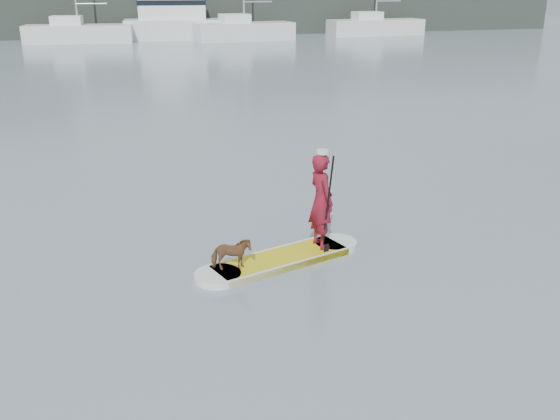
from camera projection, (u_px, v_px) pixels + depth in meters
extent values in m
plane|color=slate|center=(97.00, 337.00, 8.81)|extent=(140.00, 140.00, 0.00)
cube|color=gold|center=(280.00, 259.00, 11.11)|extent=(2.62, 1.52, 0.12)
cylinder|color=silver|center=(218.00, 276.00, 10.47)|extent=(0.80, 0.80, 0.12)
cylinder|color=silver|center=(336.00, 244.00, 11.75)|extent=(0.80, 0.80, 0.12)
cube|color=silver|center=(269.00, 252.00, 11.40)|extent=(2.40, 0.82, 0.12)
cube|color=silver|center=(292.00, 267.00, 10.82)|extent=(2.40, 0.82, 0.12)
imported|color=maroon|center=(321.00, 201.00, 11.24)|extent=(0.52, 0.70, 1.76)
cylinder|color=silver|center=(322.00, 152.00, 10.92)|extent=(0.22, 0.22, 0.07)
imported|color=brown|center=(231.00, 254.00, 10.49)|extent=(0.70, 0.38, 0.57)
cylinder|color=black|center=(328.00, 206.00, 10.98)|extent=(0.12, 0.29, 1.89)
cube|color=black|center=(326.00, 252.00, 11.29)|extent=(0.10, 0.05, 0.32)
cube|color=silver|center=(79.00, 34.00, 50.12)|extent=(8.63, 3.49, 1.40)
cube|color=white|center=(67.00, 20.00, 49.63)|extent=(2.53, 2.06, 0.70)
cylinder|color=#B7B7BC|center=(91.00, 4.00, 49.50)|extent=(2.40, 0.36, 0.10)
cube|color=silver|center=(244.00, 32.00, 52.03)|extent=(8.45, 3.54, 1.44)
cube|color=white|center=(235.00, 18.00, 51.37)|extent=(2.49, 2.11, 0.72)
cylinder|color=#B7B7BC|center=(258.00, 2.00, 51.64)|extent=(2.46, 0.37, 0.10)
cube|color=silver|center=(375.00, 27.00, 57.14)|extent=(8.85, 2.89, 1.39)
cube|color=white|center=(367.00, 16.00, 56.54)|extent=(2.51, 1.90, 0.70)
cylinder|color=#B7B7BC|center=(389.00, 1.00, 56.68)|extent=(2.39, 0.18, 0.10)
cube|color=silver|center=(185.00, 29.00, 53.20)|extent=(10.30, 4.06, 1.64)
cube|color=white|center=(172.00, 7.00, 52.41)|extent=(5.74, 3.01, 2.01)
cube|color=black|center=(171.00, 2.00, 52.28)|extent=(5.84, 3.08, 0.41)
cube|color=#202823|center=(95.00, 1.00, 55.73)|extent=(90.00, 6.00, 6.00)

